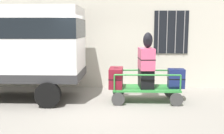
{
  "coord_description": "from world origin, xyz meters",
  "views": [
    {
      "loc": [
        0.42,
        -7.02,
        2.13
      ],
      "look_at": [
        0.17,
        0.57,
        1.02
      ],
      "focal_mm": 42.2,
      "sensor_mm": 36.0,
      "label": 1
    }
  ],
  "objects_px": {
    "suitcase_midleft_middle": "(146,59)",
    "suitcase_center_bottom": "(176,78)",
    "backpack": "(148,40)",
    "suitcase_left_bottom": "(116,78)",
    "suitcase_midleft_bottom": "(146,78)",
    "van": "(8,43)",
    "luggage_cart": "(146,90)"
  },
  "relations": [
    {
      "from": "suitcase_left_bottom",
      "to": "suitcase_midleft_bottom",
      "type": "relative_size",
      "value": 1.07
    },
    {
      "from": "suitcase_midleft_bottom",
      "to": "luggage_cart",
      "type": "bearing_deg",
      "value": -90.0
    },
    {
      "from": "van",
      "to": "backpack",
      "type": "height_order",
      "value": "van"
    },
    {
      "from": "suitcase_left_bottom",
      "to": "suitcase_center_bottom",
      "type": "height_order",
      "value": "suitcase_left_bottom"
    },
    {
      "from": "suitcase_left_bottom",
      "to": "suitcase_center_bottom",
      "type": "relative_size",
      "value": 1.34
    },
    {
      "from": "van",
      "to": "suitcase_midleft_bottom",
      "type": "xyz_separation_m",
      "value": [
        4.12,
        -0.18,
        -1.01
      ]
    },
    {
      "from": "suitcase_left_bottom",
      "to": "backpack",
      "type": "xyz_separation_m",
      "value": [
        0.9,
        -0.03,
        1.09
      ]
    },
    {
      "from": "van",
      "to": "suitcase_midleft_middle",
      "type": "xyz_separation_m",
      "value": [
        4.12,
        -0.18,
        -0.43
      ]
    },
    {
      "from": "suitcase_midleft_bottom",
      "to": "suitcase_left_bottom",
      "type": "bearing_deg",
      "value": -178.63
    },
    {
      "from": "suitcase_left_bottom",
      "to": "suitcase_midleft_middle",
      "type": "relative_size",
      "value": 0.96
    },
    {
      "from": "luggage_cart",
      "to": "suitcase_center_bottom",
      "type": "xyz_separation_m",
      "value": [
        0.87,
        -0.02,
        0.36
      ]
    },
    {
      "from": "suitcase_center_bottom",
      "to": "suitcase_left_bottom",
      "type": "bearing_deg",
      "value": 179.55
    },
    {
      "from": "luggage_cart",
      "to": "backpack",
      "type": "distance_m",
      "value": 1.46
    },
    {
      "from": "suitcase_midleft_middle",
      "to": "suitcase_center_bottom",
      "type": "distance_m",
      "value": 1.04
    },
    {
      "from": "suitcase_midleft_bottom",
      "to": "suitcase_center_bottom",
      "type": "height_order",
      "value": "suitcase_center_bottom"
    },
    {
      "from": "suitcase_midleft_middle",
      "to": "suitcase_left_bottom",
      "type": "bearing_deg",
      "value": -178.78
    },
    {
      "from": "suitcase_midleft_middle",
      "to": "van",
      "type": "bearing_deg",
      "value": 177.49
    },
    {
      "from": "van",
      "to": "suitcase_left_bottom",
      "type": "xyz_separation_m",
      "value": [
        3.24,
        -0.2,
        -0.99
      ]
    },
    {
      "from": "luggage_cart",
      "to": "suitcase_midleft_bottom",
      "type": "height_order",
      "value": "suitcase_midleft_bottom"
    },
    {
      "from": "suitcase_midleft_bottom",
      "to": "backpack",
      "type": "distance_m",
      "value": 1.12
    },
    {
      "from": "van",
      "to": "luggage_cart",
      "type": "xyz_separation_m",
      "value": [
        4.12,
        -0.19,
        -1.36
      ]
    },
    {
      "from": "suitcase_left_bottom",
      "to": "backpack",
      "type": "relative_size",
      "value": 1.71
    },
    {
      "from": "suitcase_left_bottom",
      "to": "suitcase_center_bottom",
      "type": "bearing_deg",
      "value": -0.45
    },
    {
      "from": "van",
      "to": "luggage_cart",
      "type": "relative_size",
      "value": 2.24
    },
    {
      "from": "suitcase_center_bottom",
      "to": "backpack",
      "type": "bearing_deg",
      "value": -178.64
    },
    {
      "from": "suitcase_center_bottom",
      "to": "backpack",
      "type": "xyz_separation_m",
      "value": [
        -0.84,
        -0.02,
        1.1
      ]
    },
    {
      "from": "luggage_cart",
      "to": "backpack",
      "type": "height_order",
      "value": "backpack"
    },
    {
      "from": "suitcase_center_bottom",
      "to": "suitcase_midleft_bottom",
      "type": "bearing_deg",
      "value": 177.73
    },
    {
      "from": "van",
      "to": "suitcase_center_bottom",
      "type": "height_order",
      "value": "van"
    },
    {
      "from": "suitcase_left_bottom",
      "to": "suitcase_midleft_bottom",
      "type": "xyz_separation_m",
      "value": [
        0.87,
        0.02,
        -0.02
      ]
    },
    {
      "from": "suitcase_midleft_middle",
      "to": "backpack",
      "type": "bearing_deg",
      "value": -59.75
    },
    {
      "from": "suitcase_midleft_middle",
      "to": "suitcase_midleft_bottom",
      "type": "bearing_deg",
      "value": 90.0
    }
  ]
}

